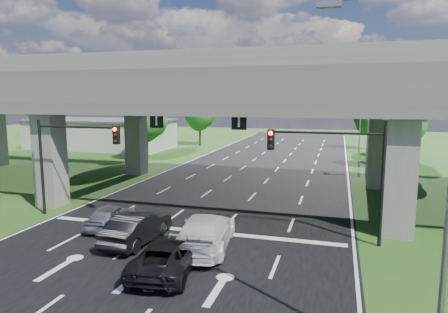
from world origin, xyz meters
The scene contains 19 objects.
ground centered at (0.00, 0.00, 0.00)m, with size 160.00×160.00×0.00m, color #244817.
road centered at (0.00, 10.00, 0.01)m, with size 18.00×120.00×0.03m, color black.
overpass centered at (0.00, 12.00, 7.92)m, with size 80.00×15.00×10.00m.
warehouse centered at (-26.00, 35.00, 2.00)m, with size 20.00×10.00×4.00m, color #9E9E99.
signal_right centered at (7.82, 3.94, 4.19)m, with size 5.76×0.54×6.00m.
signal_left centered at (-7.82, 3.94, 4.19)m, with size 5.76×0.54×6.00m.
streetlight_near centered at (10.10, -6.00, 5.85)m, with size 3.38×0.25×10.00m.
streetlight_far centered at (10.10, 24.00, 5.85)m, with size 3.38×0.25×10.00m.
streetlight_beyond centered at (10.10, 40.00, 5.85)m, with size 3.38×0.25×10.00m.
tree_left_near centered at (-13.95, 26.00, 4.82)m, with size 4.50×4.50×7.80m.
tree_left_mid centered at (-16.95, 34.00, 4.17)m, with size 3.91×3.90×6.76m.
tree_left_far centered at (-12.95, 42.00, 5.14)m, with size 4.80×4.80×8.32m.
tree_right_near centered at (13.05, 28.00, 4.50)m, with size 4.20×4.20×7.28m.
tree_right_mid centered at (16.05, 36.00, 4.17)m, with size 3.91×3.90×6.76m.
tree_right_far centered at (12.05, 44.00, 4.82)m, with size 4.50×4.50×7.80m.
car_silver centered at (-4.41, 2.74, 0.69)m, with size 1.56×3.89×1.33m, color #AEB2B6.
car_dark centered at (-1.80, 1.02, 0.81)m, with size 1.65×4.73×1.56m, color black.
car_white centered at (1.80, 1.20, 0.88)m, with size 2.37×5.84×1.69m, color silver.
car_trailing centered at (1.11, -1.70, 0.73)m, with size 2.33×5.04×1.40m, color black.
Camera 1 is at (7.87, -16.49, 7.31)m, focal length 32.00 mm.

